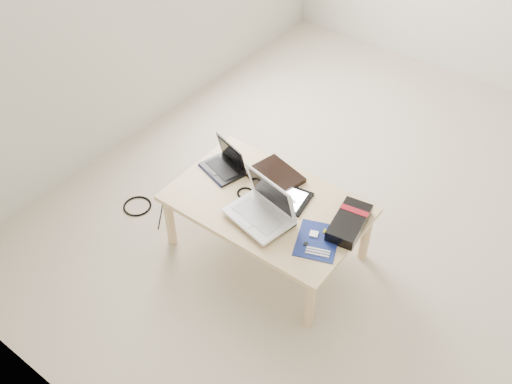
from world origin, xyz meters
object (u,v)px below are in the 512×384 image
Objects in this scene: white_laptop at (262,208)px; coffee_table at (267,208)px; gpu_box at (349,223)px; netbook at (225,164)px.

coffee_table is at bearing 113.76° from white_laptop.
white_laptop reaches higher than gpu_box.
white_laptop reaches higher than coffee_table.
coffee_table is 0.49m from gpu_box.
gpu_box is (0.47, 0.11, 0.08)m from coffee_table.
netbook is (-0.37, 0.08, 0.09)m from coffee_table.
coffee_table is 2.82× the size of white_laptop.
white_laptop is at bearing -66.24° from coffee_table.
netbook is 0.76× the size of white_laptop.
coffee_table is 0.17m from white_laptop.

